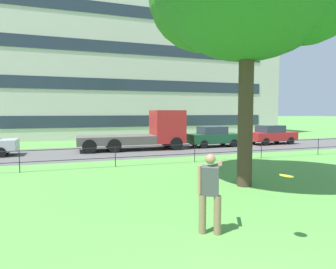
{
  "coord_description": "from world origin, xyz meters",
  "views": [
    {
      "loc": [
        -2.32,
        -2.3,
        2.64
      ],
      "look_at": [
        1.17,
        7.68,
        1.84
      ],
      "focal_mm": 32.17,
      "sensor_mm": 36.0,
      "label": 1
    }
  ],
  "objects_px": {
    "flatbed_truck_center": "(147,132)",
    "car_dark_green_left": "(213,136)",
    "car_red_far_left": "(271,135)",
    "frisbee": "(286,176)",
    "person_thrower": "(210,191)",
    "apartment_building_background": "(124,57)"
  },
  "relations": [
    {
      "from": "frisbee",
      "to": "car_red_far_left",
      "type": "xyz_separation_m",
      "value": [
        11.92,
        15.61,
        -0.6
      ]
    },
    {
      "from": "apartment_building_background",
      "to": "person_thrower",
      "type": "bearing_deg",
      "value": -97.56
    },
    {
      "from": "flatbed_truck_center",
      "to": "apartment_building_background",
      "type": "bearing_deg",
      "value": 85.1
    },
    {
      "from": "flatbed_truck_center",
      "to": "car_red_far_left",
      "type": "xyz_separation_m",
      "value": [
        10.51,
        -0.01,
        -0.44
      ]
    },
    {
      "from": "flatbed_truck_center",
      "to": "car_red_far_left",
      "type": "relative_size",
      "value": 1.81
    },
    {
      "from": "flatbed_truck_center",
      "to": "car_dark_green_left",
      "type": "xyz_separation_m",
      "value": [
        5.16,
        -0.11,
        -0.44
      ]
    },
    {
      "from": "person_thrower",
      "to": "flatbed_truck_center",
      "type": "xyz_separation_m",
      "value": [
        2.61,
        14.68,
        0.27
      ]
    },
    {
      "from": "frisbee",
      "to": "apartment_building_background",
      "type": "height_order",
      "value": "apartment_building_background"
    },
    {
      "from": "flatbed_truck_center",
      "to": "car_dark_green_left",
      "type": "distance_m",
      "value": 5.18
    },
    {
      "from": "car_red_far_left",
      "to": "car_dark_green_left",
      "type": "bearing_deg",
      "value": -178.89
    },
    {
      "from": "flatbed_truck_center",
      "to": "car_dark_green_left",
      "type": "relative_size",
      "value": 1.84
    },
    {
      "from": "apartment_building_background",
      "to": "frisbee",
      "type": "bearing_deg",
      "value": -95.03
    },
    {
      "from": "person_thrower",
      "to": "frisbee",
      "type": "bearing_deg",
      "value": -37.74
    },
    {
      "from": "car_red_far_left",
      "to": "apartment_building_background",
      "type": "height_order",
      "value": "apartment_building_background"
    },
    {
      "from": "apartment_building_background",
      "to": "car_red_far_left",
      "type": "bearing_deg",
      "value": -56.41
    },
    {
      "from": "car_red_far_left",
      "to": "person_thrower",
      "type": "bearing_deg",
      "value": -131.79
    },
    {
      "from": "apartment_building_background",
      "to": "car_dark_green_left",
      "type": "bearing_deg",
      "value": -74.34
    },
    {
      "from": "frisbee",
      "to": "car_dark_green_left",
      "type": "bearing_deg",
      "value": 67.05
    },
    {
      "from": "car_red_far_left",
      "to": "apartment_building_background",
      "type": "bearing_deg",
      "value": 123.59
    },
    {
      "from": "flatbed_truck_center",
      "to": "car_red_far_left",
      "type": "height_order",
      "value": "flatbed_truck_center"
    },
    {
      "from": "frisbee",
      "to": "flatbed_truck_center",
      "type": "bearing_deg",
      "value": 84.85
    },
    {
      "from": "person_thrower",
      "to": "frisbee",
      "type": "xyz_separation_m",
      "value": [
        1.2,
        -0.93,
        0.43
      ]
    }
  ]
}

